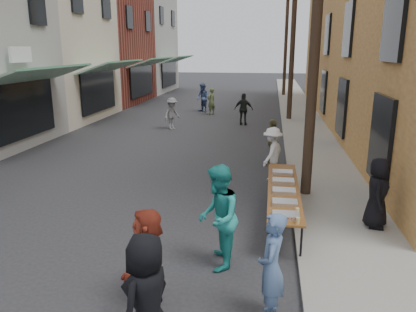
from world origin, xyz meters
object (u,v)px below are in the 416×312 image
(utility_pole_mid, at_px, (293,35))
(guest_front_a, at_px, (147,299))
(server, at_px, (378,193))
(catering_tray_sausage, at_px, (286,215))
(guest_front_c, at_px, (218,217))
(utility_pole_far, at_px, (286,40))
(serving_table, at_px, (283,190))
(utility_pole_near, at_px, (317,18))

(utility_pole_mid, xyz_separation_m, guest_front_a, (-2.39, -18.26, -3.65))
(guest_front_a, height_order, server, guest_front_a)
(catering_tray_sausage, relative_size, guest_front_c, 0.27)
(utility_pole_mid, height_order, utility_pole_far, same)
(utility_pole_far, distance_m, server, 26.19)
(utility_pole_mid, distance_m, guest_front_a, 18.77)
(utility_pole_far, bearing_deg, server, -87.13)
(server, bearing_deg, guest_front_c, 135.40)
(guest_front_a, relative_size, server, 1.12)
(guest_front_a, height_order, guest_front_c, guest_front_c)
(server, bearing_deg, catering_tray_sausage, 137.84)
(catering_tray_sausage, bearing_deg, server, 34.76)
(guest_front_c, bearing_deg, utility_pole_mid, 169.25)
(guest_front_a, bearing_deg, utility_pole_mid, -167.42)
(utility_pole_far, height_order, guest_front_a, utility_pole_far)
(catering_tray_sausage, bearing_deg, guest_front_a, -120.26)
(guest_front_c, bearing_deg, serving_table, 148.25)
(catering_tray_sausage, bearing_deg, utility_pole_far, 88.66)
(guest_front_a, distance_m, guest_front_c, 2.44)
(utility_pole_near, relative_size, utility_pole_mid, 1.00)
(utility_pole_near, xyz_separation_m, guest_front_a, (-2.39, -6.26, -3.65))
(utility_pole_far, bearing_deg, utility_pole_near, -90.00)
(guest_front_a, relative_size, guest_front_c, 0.90)
(guest_front_c, distance_m, server, 3.71)
(utility_pole_mid, relative_size, serving_table, 2.25)
(guest_front_a, bearing_deg, utility_pole_far, -164.47)
(utility_pole_near, distance_m, utility_pole_mid, 12.00)
(guest_front_a, xyz_separation_m, server, (3.69, 4.35, 0.01))
(guest_front_a, distance_m, server, 5.71)
(utility_pole_far, relative_size, guest_front_a, 5.30)
(utility_pole_near, xyz_separation_m, serving_table, (-0.64, -1.60, -3.79))
(utility_pole_mid, xyz_separation_m, utility_pole_far, (0.00, 12.00, 0.00))
(utility_pole_far, xyz_separation_m, server, (1.30, -25.90, -3.64))
(serving_table, bearing_deg, guest_front_a, -110.65)
(utility_pole_mid, distance_m, guest_front_c, 16.38)
(utility_pole_near, bearing_deg, server, -55.67)
(utility_pole_mid, distance_m, serving_table, 14.13)
(utility_pole_far, xyz_separation_m, guest_front_a, (-2.39, -30.26, -3.65))
(utility_pole_near, relative_size, guest_front_a, 5.30)
(serving_table, height_order, guest_front_a, guest_front_a)
(utility_pole_near, xyz_separation_m, catering_tray_sausage, (-0.64, -3.25, -3.71))
(utility_pole_near, relative_size, server, 5.91)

